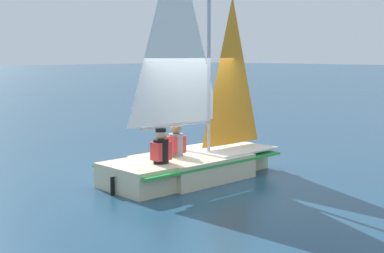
{
  "coord_description": "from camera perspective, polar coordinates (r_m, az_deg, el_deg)",
  "views": [
    {
      "loc": [
        7.33,
        8.16,
        2.55
      ],
      "look_at": [
        0.0,
        0.0,
        1.09
      ],
      "focal_mm": 50.0,
      "sensor_mm": 36.0,
      "label": 1
    }
  ],
  "objects": [
    {
      "name": "ground_plane",
      "position": [
        11.26,
        0.0,
        -5.52
      ],
      "size": [
        260.0,
        260.0,
        0.0
      ],
      "primitive_type": "plane",
      "color": "navy"
    },
    {
      "name": "sailboat_main",
      "position": [
        11.11,
        -0.1,
        -2.29
      ],
      "size": [
        4.01,
        1.79,
        5.12
      ],
      "rotation": [
        0.0,
        0.0,
        3.17
      ],
      "color": "beige",
      "rests_on": "ground_plane"
    },
    {
      "name": "sailor_helm",
      "position": [
        11.04,
        -1.72,
        -2.49
      ],
      "size": [
        0.35,
        0.31,
        1.16
      ],
      "rotation": [
        0.0,
        0.0,
        3.17
      ],
      "color": "black",
      "rests_on": "ground_plane"
    },
    {
      "name": "sailor_crew",
      "position": [
        10.32,
        -3.32,
        -3.16
      ],
      "size": [
        0.35,
        0.31,
        1.16
      ],
      "rotation": [
        0.0,
        0.0,
        3.17
      ],
      "color": "black",
      "rests_on": "ground_plane"
    }
  ]
}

